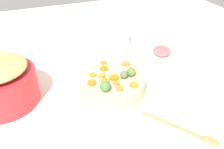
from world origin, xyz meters
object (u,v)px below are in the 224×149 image
at_px(metal_pot, 1,88).
at_px(casserole_dish, 111,37).
at_px(ham_plate, 165,54).
at_px(serving_bowl_carrots, 112,84).
at_px(wooden_spoon, 193,134).

bearing_deg(metal_pot, casserole_dish, 29.02).
bearing_deg(ham_plate, serving_bowl_carrots, -152.42).
bearing_deg(metal_pot, serving_bowl_carrots, -12.39).
height_order(serving_bowl_carrots, metal_pot, metal_pot).
xyz_separation_m(metal_pot, ham_plate, (0.79, 0.10, -0.06)).
height_order(metal_pot, ham_plate, metal_pot).
bearing_deg(ham_plate, casserole_dish, 134.92).
height_order(metal_pot, wooden_spoon, metal_pot).
relative_size(metal_pot, wooden_spoon, 1.15).
bearing_deg(wooden_spoon, serving_bowl_carrots, 116.67).
height_order(wooden_spoon, ham_plate, same).
xyz_separation_m(serving_bowl_carrots, casserole_dish, (0.16, 0.41, 0.01)).
xyz_separation_m(metal_pot, casserole_dish, (0.57, 0.32, -0.02)).
distance_m(metal_pot, casserole_dish, 0.65).
bearing_deg(casserole_dish, metal_pot, -150.98).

